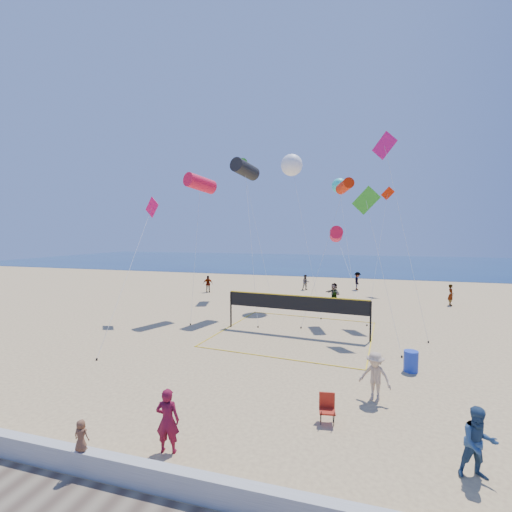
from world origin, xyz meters
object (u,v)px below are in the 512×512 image
(volleyball_net, at_px, (295,307))
(woman, at_px, (168,420))
(trash_barrel, at_px, (411,361))
(camp_chair, at_px, (327,406))

(volleyball_net, bearing_deg, woman, -91.76)
(trash_barrel, xyz_separation_m, volleyball_net, (-5.65, 4.12, 1.12))
(trash_barrel, bearing_deg, camp_chair, -122.02)
(camp_chair, bearing_deg, woman, -153.89)
(trash_barrel, height_order, volleyball_net, volleyball_net)
(camp_chair, relative_size, volleyball_net, 0.11)
(woman, bearing_deg, camp_chair, -157.67)
(woman, height_order, trash_barrel, woman)
(woman, relative_size, trash_barrel, 1.99)
(camp_chair, relative_size, trash_barrel, 1.13)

